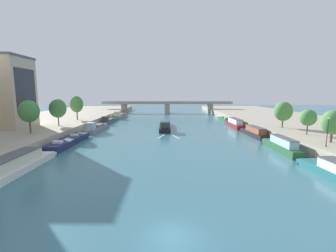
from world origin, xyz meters
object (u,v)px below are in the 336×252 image
moored_boat_right_midway (254,132)px  tree_right_nearest (283,111)px  moored_boat_left_near (16,165)px  moored_boat_left_second (108,121)px  tree_left_midway (29,111)px  moored_boat_left_far (68,141)px  lamppost_right_bank (328,131)px  moored_boat_right_second (235,123)px  moored_boat_right_lone (282,145)px  tree_right_by_lamp (308,118)px  barge_midriver (165,126)px  moored_boat_left_gap_after (96,128)px  moored_boat_left_upstream (120,116)px  tree_left_end_of_row (58,108)px  bridge_far (167,105)px  tree_right_midway (333,122)px  moored_boat_right_end (224,120)px  tree_left_far (77,104)px

moored_boat_right_midway → tree_right_nearest: size_ratio=2.09×
moored_boat_left_near → moored_boat_left_second: (-0.52, 53.52, -0.27)m
moored_boat_left_second → tree_left_midway: tree_left_midway is taller
moored_boat_left_far → lamppost_right_bank: size_ratio=3.52×
moored_boat_right_second → tree_right_nearest: (7.07, -16.83, 5.25)m
moored_boat_left_far → moored_boat_right_midway: moored_boat_right_midway is taller
moored_boat_right_lone → tree_right_by_lamp: bearing=33.3°
moored_boat_right_lone → barge_midriver: bearing=128.6°
moored_boat_left_near → barge_midriver: bearing=62.4°
moored_boat_left_gap_after → moored_boat_right_midway: 44.35m
moored_boat_left_gap_after → moored_boat_left_upstream: (0.07, 35.18, 0.12)m
moored_boat_left_near → tree_right_by_lamp: tree_right_by_lamp is taller
moored_boat_left_gap_after → tree_left_end_of_row: bearing=-143.8°
tree_right_nearest → moored_boat_left_far: bearing=-170.5°
bridge_far → tree_right_by_lamp: bearing=-69.9°
tree_left_end_of_row → tree_left_midway: bearing=-92.5°
tree_right_nearest → tree_right_midway: bearing=-90.7°
tree_right_midway → moored_boat_right_lone: bearing=157.9°
moored_boat_right_end → bridge_far: bridge_far is taller
tree_left_end_of_row → tree_right_midway: size_ratio=1.24×
moored_boat_right_second → moored_boat_left_second: bearing=166.4°
tree_left_midway → bridge_far: 84.00m
barge_midriver → bridge_far: 57.25m
moored_boat_right_midway → tree_left_end_of_row: size_ratio=1.91×
tree_right_midway → lamppost_right_bank: tree_right_midway is taller
moored_boat_right_second → tree_right_nearest: bearing=-67.2°
moored_boat_right_end → tree_right_nearest: size_ratio=1.90×
moored_boat_left_near → moored_boat_right_second: size_ratio=1.07×
moored_boat_left_near → moored_boat_left_far: (-0.21, 17.72, -0.44)m
lamppost_right_bank → tree_right_by_lamp: bearing=72.1°
tree_left_midway → lamppost_right_bank: 57.02m
moored_boat_left_far → tree_right_by_lamp: bearing=-1.3°
tree_left_midway → moored_boat_left_near: bearing=-65.1°
barge_midriver → moored_boat_right_lone: barge_midriver is taller
tree_left_end_of_row → bridge_far: (29.35, 66.43, -2.75)m
tree_right_midway → barge_midriver: bearing=133.7°
moored_boat_right_lone → tree_right_midway: tree_right_midway is taller
tree_left_end_of_row → moored_boat_left_second: bearing=72.5°
moored_boat_left_near → tree_right_nearest: 56.95m
moored_boat_left_near → tree_left_far: bearing=100.6°
moored_boat_right_end → tree_left_end_of_row: 58.92m
moored_boat_left_far → barge_midriver: bearing=46.2°
moored_boat_right_lone → lamppost_right_bank: (4.19, -6.03, 3.78)m
moored_boat_left_second → moored_boat_right_midway: moored_boat_left_second is taller
moored_boat_left_gap_after → moored_boat_left_second: 17.49m
moored_boat_left_near → moored_boat_right_end: moored_boat_left_near is taller
tree_left_midway → lamppost_right_bank: bearing=-12.9°
moored_boat_left_gap_after → bridge_far: bridge_far is taller
tree_left_end_of_row → lamppost_right_bank: bearing=-24.2°
barge_midriver → tree_left_far: size_ratio=2.50×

